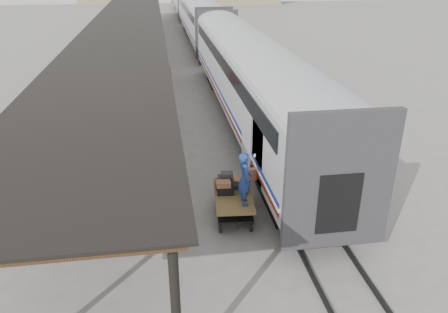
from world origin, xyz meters
TOP-DOWN VIEW (x-y plane):
  - ground at (0.00, 0.00)m, footprint 160.00×160.00m
  - train at (3.19, 33.79)m, footprint 3.45×76.01m
  - canopy at (-3.40, 24.00)m, footprint 4.90×64.30m
  - rails at (3.20, 34.00)m, footprint 1.54×150.00m
  - baggage_cart at (0.84, -0.96)m, footprint 1.44×2.49m
  - suitcase_stack at (0.79, -0.58)m, footprint 1.29×1.07m
  - luggage_tug at (-1.03, 16.57)m, footprint 1.02×1.45m
  - porter at (1.09, -1.61)m, footprint 0.43×0.65m
  - pedestrian at (-3.56, 14.30)m, footprint 1.20×0.82m

SIDE VIEW (x-z plane):
  - ground at x=0.00m, z-range 0.00..0.00m
  - rails at x=3.20m, z-range 0.00..0.12m
  - luggage_tug at x=-1.03m, z-range -0.05..1.13m
  - baggage_cart at x=0.84m, z-range 0.22..1.08m
  - pedestrian at x=-3.56m, z-range 0.00..1.89m
  - suitcase_stack at x=0.79m, z-range 0.76..1.33m
  - porter at x=1.09m, z-range 0.86..2.64m
  - train at x=3.19m, z-range 0.69..4.70m
  - canopy at x=-3.40m, z-range 1.93..6.08m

